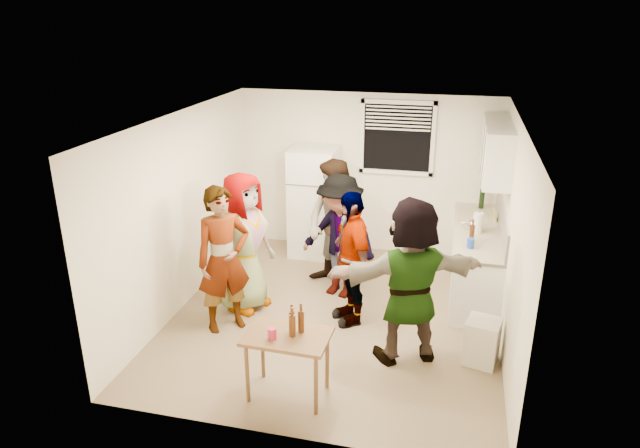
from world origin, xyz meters
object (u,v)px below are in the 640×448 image
(guest_back_left, at_px, (335,287))
(guest_grey, at_px, (247,306))
(trash_bin, at_px, (482,342))
(guest_back_right, at_px, (339,293))
(blue_cup, at_px, (470,248))
(guest_stripe, at_px, (228,326))
(red_cup, at_px, (272,338))
(guest_orange, at_px, (406,356))
(beer_bottle_counter, at_px, (471,243))
(kettle, at_px, (475,231))
(wine_bottle, at_px, (481,208))
(refrigerator, at_px, (314,202))
(beer_bottle_table, at_px, (301,331))
(guest_black, at_px, (350,319))
(serving_table, at_px, (289,394))

(guest_back_left, bearing_deg, guest_grey, -112.46)
(trash_bin, distance_m, guest_back_right, 2.22)
(blue_cup, height_order, guest_stripe, blue_cup)
(red_cup, bearing_deg, guest_orange, 40.99)
(beer_bottle_counter, bearing_deg, kettle, 83.49)
(wine_bottle, height_order, guest_back_left, wine_bottle)
(kettle, distance_m, guest_stripe, 3.44)
(wine_bottle, xyz_separation_m, guest_back_right, (-1.83, -1.46, -0.90))
(kettle, bearing_deg, refrigerator, 167.97)
(refrigerator, bearing_deg, guest_orange, -56.54)
(refrigerator, relative_size, beer_bottle_table, 7.31)
(guest_back_left, relative_size, guest_back_right, 1.07)
(refrigerator, bearing_deg, guest_back_left, -62.34)
(wine_bottle, relative_size, guest_orange, 0.16)
(trash_bin, height_order, guest_grey, trash_bin)
(guest_stripe, bearing_deg, kettle, -11.80)
(guest_stripe, height_order, guest_black, guest_stripe)
(beer_bottle_table, height_order, guest_grey, beer_bottle_table)
(guest_grey, height_order, guest_back_left, guest_back_left)
(serving_table, distance_m, guest_stripe, 1.55)
(guest_grey, xyz_separation_m, guest_orange, (2.14, -0.68, 0.00))
(beer_bottle_counter, relative_size, beer_bottle_table, 1.01)
(kettle, height_order, guest_back_left, kettle)
(guest_back_left, bearing_deg, guest_back_right, -34.74)
(wine_bottle, distance_m, beer_bottle_table, 4.03)
(wine_bottle, bearing_deg, red_cup, -117.71)
(refrigerator, xyz_separation_m, beer_bottle_table, (0.74, -3.45, -0.15))
(serving_table, height_order, guest_orange, serving_table)
(refrigerator, distance_m, guest_back_right, 1.68)
(blue_cup, distance_m, guest_black, 1.74)
(trash_bin, distance_m, guest_back_left, 2.40)
(wine_bottle, xyz_separation_m, trash_bin, (0.02, -2.66, -0.65))
(kettle, distance_m, beer_bottle_counter, 0.44)
(blue_cup, bearing_deg, guest_grey, -169.67)
(kettle, height_order, guest_black, kettle)
(beer_bottle_counter, bearing_deg, guest_black, -153.80)
(wine_bottle, bearing_deg, refrigerator, -176.12)
(blue_cup, xyz_separation_m, guest_back_left, (-1.76, 0.31, -0.90))
(guest_grey, bearing_deg, refrigerator, 8.45)
(refrigerator, relative_size, serving_table, 2.06)
(trash_bin, bearing_deg, guest_orange, -173.28)
(blue_cup, bearing_deg, trash_bin, -80.64)
(guest_back_left, bearing_deg, beer_bottle_table, -57.33)
(trash_bin, bearing_deg, wine_bottle, 90.39)
(wine_bottle, height_order, guest_black, wine_bottle)
(refrigerator, relative_size, guest_back_right, 1.00)
(wine_bottle, distance_m, trash_bin, 2.74)
(serving_table, xyz_separation_m, guest_stripe, (-1.10, 1.09, 0.00))
(blue_cup, distance_m, guest_orange, 1.61)
(beer_bottle_counter, relative_size, guest_black, 0.14)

